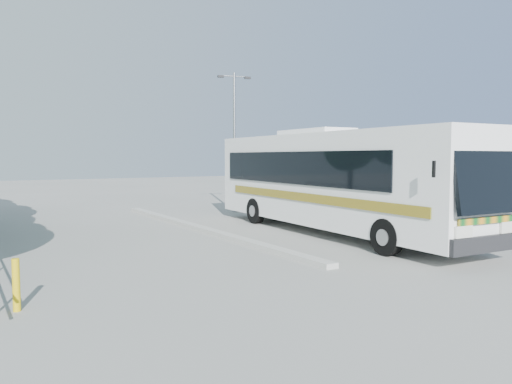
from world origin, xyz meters
TOP-DOWN VIEW (x-y plane):
  - ground at (0.00, 0.00)m, footprint 100.00×100.00m
  - kerb_divider at (-2.30, 2.00)m, footprint 0.40×16.00m
  - coach_main at (1.59, -1.32)m, footprint 3.37×13.39m
  - coach_adjacent at (6.57, 2.48)m, footprint 3.95×13.62m
  - lamppost at (2.00, 6.93)m, footprint 1.72×0.56m
  - bollard at (-9.50, -5.61)m, footprint 0.14×0.14m

SIDE VIEW (x-z plane):
  - ground at x=0.00m, z-range 0.00..0.00m
  - kerb_divider at x=-2.30m, z-range 0.00..0.15m
  - bollard at x=-9.50m, z-range 0.00..0.98m
  - coach_main at x=1.59m, z-range 0.18..3.86m
  - coach_adjacent at x=6.57m, z-range 0.18..3.91m
  - lamppost at x=2.00m, z-range 0.37..7.48m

